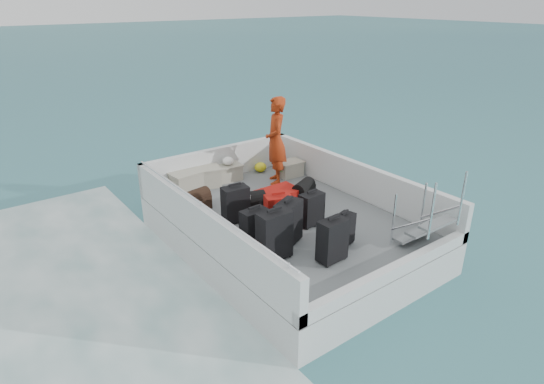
# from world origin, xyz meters

# --- Properties ---
(ground) EXTENTS (160.00, 160.00, 0.00)m
(ground) POSITION_xyz_m (0.00, 0.00, 0.00)
(ground) COLOR #1B4D60
(ground) RESTS_ON ground
(ferry_hull) EXTENTS (3.60, 5.00, 0.60)m
(ferry_hull) POSITION_xyz_m (0.00, 0.00, 0.30)
(ferry_hull) COLOR silver
(ferry_hull) RESTS_ON ground
(deck) EXTENTS (3.30, 4.70, 0.02)m
(deck) POSITION_xyz_m (0.00, 0.00, 0.61)
(deck) COLOR slate
(deck) RESTS_ON ferry_hull
(deck_fittings) EXTENTS (3.60, 5.00, 0.90)m
(deck_fittings) POSITION_xyz_m (0.35, -0.32, 0.99)
(deck_fittings) COLOR silver
(deck_fittings) RESTS_ON deck
(suitcase_0) EXTENTS (0.52, 0.30, 0.78)m
(suitcase_0) POSITION_xyz_m (-1.05, -1.00, 1.01)
(suitcase_0) COLOR black
(suitcase_0) RESTS_ON deck
(suitcase_1) EXTENTS (0.44, 0.26, 0.64)m
(suitcase_1) POSITION_xyz_m (-1.08, -0.52, 0.94)
(suitcase_1) COLOR black
(suitcase_1) RESTS_ON deck
(suitcase_2) EXTENTS (0.49, 0.33, 0.66)m
(suitcase_2) POSITION_xyz_m (-0.84, 0.42, 0.95)
(suitcase_2) COLOR black
(suitcase_2) RESTS_ON deck
(suitcase_3) EXTENTS (0.46, 0.28, 0.69)m
(suitcase_3) POSITION_xyz_m (-0.39, -1.57, 0.96)
(suitcase_3) COLOR black
(suitcase_3) RESTS_ON deck
(suitcase_4) EXTENTS (0.57, 0.47, 0.73)m
(suitcase_4) POSITION_xyz_m (-0.58, -0.75, 0.98)
(suitcase_4) COLOR black
(suitcase_4) RESTS_ON deck
(suitcase_5) EXTENTS (0.51, 0.40, 0.62)m
(suitcase_5) POSITION_xyz_m (-0.41, -0.27, 0.93)
(suitcase_5) COLOR maroon
(suitcase_5) RESTS_ON deck
(suitcase_6) EXTENTS (0.43, 0.32, 0.54)m
(suitcase_6) POSITION_xyz_m (0.09, -1.34, 0.89)
(suitcase_6) COLOR black
(suitcase_6) RESTS_ON deck
(suitcase_7) EXTENTS (0.44, 0.27, 0.60)m
(suitcase_7) POSITION_xyz_m (0.14, -0.49, 0.92)
(suitcase_7) COLOR black
(suitcase_7) RESTS_ON deck
(suitcase_8) EXTENTS (0.80, 0.53, 0.31)m
(suitcase_8) POSITION_xyz_m (0.19, 0.52, 0.78)
(suitcase_8) COLOR maroon
(suitcase_8) RESTS_ON deck
(duffel_0) EXTENTS (0.50, 0.37, 0.32)m
(duffel_0) POSITION_xyz_m (-1.17, 1.25, 0.78)
(duffel_0) COLOR black
(duffel_0) RESTS_ON deck
(duffel_1) EXTENTS (0.52, 0.41, 0.32)m
(duffel_1) POSITION_xyz_m (-0.39, 0.55, 0.78)
(duffel_1) COLOR black
(duffel_1) RESTS_ON deck
(duffel_2) EXTENTS (0.59, 0.48, 0.32)m
(duffel_2) POSITION_xyz_m (0.71, 0.39, 0.78)
(duffel_2) COLOR black
(duffel_2) RESTS_ON deck
(crate_0) EXTENTS (0.69, 0.51, 0.39)m
(crate_0) POSITION_xyz_m (-0.90, 2.20, 0.82)
(crate_0) COLOR #A9A793
(crate_0) RESTS_ON deck
(crate_1) EXTENTS (0.73, 0.60, 0.39)m
(crate_1) POSITION_xyz_m (-0.50, 2.20, 0.81)
(crate_1) COLOR #A9A793
(crate_1) RESTS_ON deck
(crate_2) EXTENTS (0.56, 0.41, 0.32)m
(crate_2) POSITION_xyz_m (0.10, 2.20, 0.78)
(crate_2) COLOR #A9A793
(crate_2) RESTS_ON deck
(crate_3) EXTENTS (0.53, 0.38, 0.31)m
(crate_3) POSITION_xyz_m (1.33, 1.59, 0.78)
(crate_3) COLOR #A9A793
(crate_3) RESTS_ON deck
(yellow_bag) EXTENTS (0.28, 0.26, 0.22)m
(yellow_bag) POSITION_xyz_m (0.96, 2.20, 0.73)
(yellow_bag) COLOR gold
(yellow_bag) RESTS_ON deck
(white_bag) EXTENTS (0.24, 0.24, 0.18)m
(white_bag) POSITION_xyz_m (0.10, 2.20, 1.03)
(white_bag) COLOR white
(white_bag) RESTS_ON crate_2
(passenger) EXTENTS (0.72, 0.81, 1.86)m
(passenger) POSITION_xyz_m (0.86, 1.49, 1.55)
(passenger) COLOR red
(passenger) RESTS_ON deck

